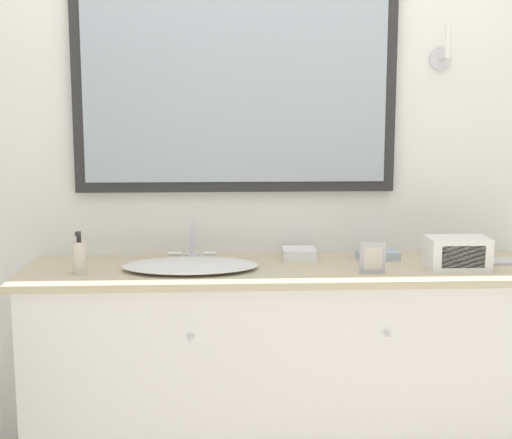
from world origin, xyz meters
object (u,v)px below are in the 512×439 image
picture_frame (373,258)px  appliance_box (457,253)px  sink_basin (191,265)px  soap_bottle (80,257)px

picture_frame → appliance_box: bearing=9.7°
sink_basin → appliance_box: bearing=-2.6°
soap_bottle → sink_basin: bearing=8.1°
sink_basin → picture_frame: sink_basin is taller
appliance_box → soap_bottle: bearing=-179.5°
soap_bottle → appliance_box: bearing=0.5°
soap_bottle → appliance_box: 1.52m
soap_bottle → picture_frame: 1.16m
sink_basin → appliance_box: 1.09m
sink_basin → picture_frame: bearing=-8.8°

